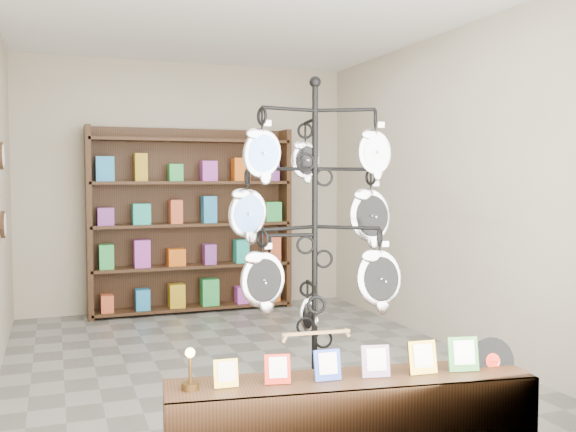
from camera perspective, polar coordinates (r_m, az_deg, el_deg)
name	(u,v)px	position (r m, az deg, el deg)	size (l,w,h in m)	color
ground	(246,362)	(5.76, -3.78, -12.82)	(5.00, 5.00, 0.00)	slate
room_envelope	(245,150)	(5.53, -3.86, 5.91)	(5.00, 5.00, 5.00)	#B0A38E
display_tree	(315,227)	(4.06, 2.40, -1.02)	(1.16, 1.09, 2.24)	black
front_shelf	(351,422)	(3.76, 5.65, -17.77)	(2.08, 0.70, 0.72)	black
back_shelving	(192,226)	(7.78, -8.57, -0.88)	(2.42, 0.36, 2.20)	black
wall_clocks	(2,190)	(6.12, -24.07, 2.10)	(0.03, 0.24, 0.84)	black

